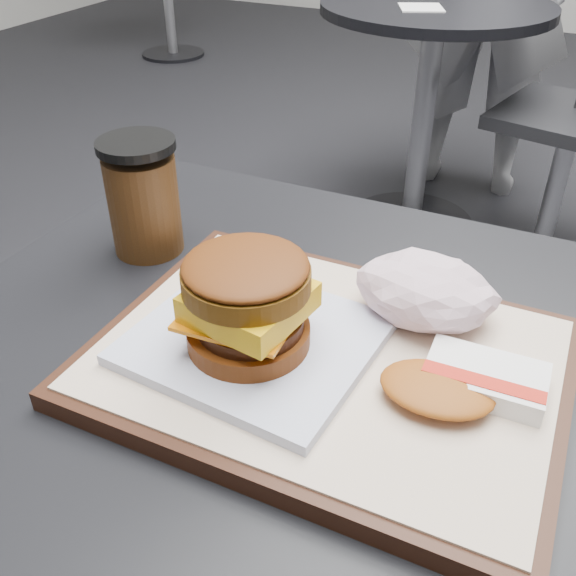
{
  "coord_description": "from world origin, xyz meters",
  "views": [
    {
      "loc": [
        0.12,
        -0.4,
        1.13
      ],
      "look_at": [
        -0.06,
        -0.0,
        0.83
      ],
      "focal_mm": 40.0,
      "sensor_mm": 36.0,
      "label": 1
    }
  ],
  "objects_px": {
    "customer_table": "(347,505)",
    "crumpled_wrapper": "(426,291)",
    "breakfast_sandwich": "(250,311)",
    "hash_brown": "(464,383)",
    "coffee_cup": "(143,200)",
    "neighbor_table": "(429,70)",
    "serving_tray": "(327,362)"
  },
  "relations": [
    {
      "from": "customer_table",
      "to": "crumpled_wrapper",
      "type": "relative_size",
      "value": 6.63
    },
    {
      "from": "breakfast_sandwich",
      "to": "hash_brown",
      "type": "bearing_deg",
      "value": 7.76
    },
    {
      "from": "hash_brown",
      "to": "coffee_cup",
      "type": "xyz_separation_m",
      "value": [
        -0.36,
        0.1,
        0.03
      ]
    },
    {
      "from": "coffee_cup",
      "to": "crumpled_wrapper",
      "type": "bearing_deg",
      "value": -3.67
    },
    {
      "from": "crumpled_wrapper",
      "to": "neighbor_table",
      "type": "relative_size",
      "value": 0.16
    },
    {
      "from": "serving_tray",
      "to": "coffee_cup",
      "type": "bearing_deg",
      "value": 157.77
    },
    {
      "from": "serving_tray",
      "to": "coffee_cup",
      "type": "height_order",
      "value": "coffee_cup"
    },
    {
      "from": "neighbor_table",
      "to": "hash_brown",
      "type": "bearing_deg",
      "value": -75.27
    },
    {
      "from": "hash_brown",
      "to": "coffee_cup",
      "type": "distance_m",
      "value": 0.38
    },
    {
      "from": "breakfast_sandwich",
      "to": "crumpled_wrapper",
      "type": "relative_size",
      "value": 1.69
    },
    {
      "from": "coffee_cup",
      "to": "serving_tray",
      "type": "bearing_deg",
      "value": -22.23
    },
    {
      "from": "serving_tray",
      "to": "neighbor_table",
      "type": "xyz_separation_m",
      "value": [
        -0.33,
        1.67,
        -0.23
      ]
    },
    {
      "from": "breakfast_sandwich",
      "to": "neighbor_table",
      "type": "distance_m",
      "value": 1.73
    },
    {
      "from": "crumpled_wrapper",
      "to": "neighbor_table",
      "type": "xyz_separation_m",
      "value": [
        -0.38,
        1.58,
        -0.27
      ]
    },
    {
      "from": "serving_tray",
      "to": "crumpled_wrapper",
      "type": "bearing_deg",
      "value": 55.06
    },
    {
      "from": "serving_tray",
      "to": "coffee_cup",
      "type": "distance_m",
      "value": 0.28
    },
    {
      "from": "coffee_cup",
      "to": "hash_brown",
      "type": "bearing_deg",
      "value": -15.84
    },
    {
      "from": "customer_table",
      "to": "hash_brown",
      "type": "xyz_separation_m",
      "value": [
        0.09,
        -0.02,
        0.22
      ]
    },
    {
      "from": "breakfast_sandwich",
      "to": "coffee_cup",
      "type": "height_order",
      "value": "coffee_cup"
    },
    {
      "from": "serving_tray",
      "to": "neighbor_table",
      "type": "relative_size",
      "value": 0.51
    },
    {
      "from": "neighbor_table",
      "to": "coffee_cup",
      "type": "bearing_deg",
      "value": -87.22
    },
    {
      "from": "breakfast_sandwich",
      "to": "crumpled_wrapper",
      "type": "distance_m",
      "value": 0.16
    },
    {
      "from": "coffee_cup",
      "to": "neighbor_table",
      "type": "xyz_separation_m",
      "value": [
        -0.08,
        1.56,
        -0.28
      ]
    },
    {
      "from": "serving_tray",
      "to": "coffee_cup",
      "type": "relative_size",
      "value": 3.06
    },
    {
      "from": "customer_table",
      "to": "crumpled_wrapper",
      "type": "height_order",
      "value": "crumpled_wrapper"
    },
    {
      "from": "crumpled_wrapper",
      "to": "coffee_cup",
      "type": "bearing_deg",
      "value": 176.33
    },
    {
      "from": "customer_table",
      "to": "neighbor_table",
      "type": "distance_m",
      "value": 1.69
    },
    {
      "from": "hash_brown",
      "to": "crumpled_wrapper",
      "type": "bearing_deg",
      "value": 122.65
    },
    {
      "from": "serving_tray",
      "to": "breakfast_sandwich",
      "type": "xyz_separation_m",
      "value": [
        -0.06,
        -0.02,
        0.05
      ]
    },
    {
      "from": "breakfast_sandwich",
      "to": "coffee_cup",
      "type": "bearing_deg",
      "value": 146.87
    },
    {
      "from": "customer_table",
      "to": "coffee_cup",
      "type": "height_order",
      "value": "coffee_cup"
    },
    {
      "from": "hash_brown",
      "to": "coffee_cup",
      "type": "relative_size",
      "value": 0.97
    }
  ]
}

